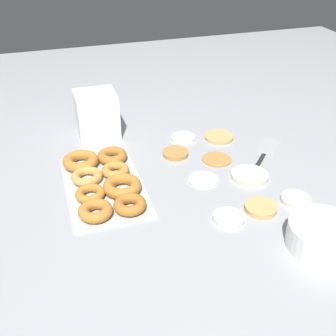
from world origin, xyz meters
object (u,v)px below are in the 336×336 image
at_px(pancake_0, 249,175).
at_px(donut_tray, 104,181).
at_px(pancake_4, 217,159).
at_px(pancake_5, 296,199).
at_px(pancake_3, 203,179).
at_px(pancake_6, 183,138).
at_px(container_stack, 97,114).
at_px(spatula, 266,150).
at_px(pancake_7, 229,218).
at_px(pancake_8, 176,153).
at_px(pancake_1, 219,137).
at_px(batter_bowl, 323,235).
at_px(pancake_2, 261,208).

distance_m(pancake_0, donut_tray, 0.44).
distance_m(pancake_4, pancake_5, 0.30).
height_order(pancake_0, pancake_3, pancake_0).
xyz_separation_m(pancake_3, pancake_6, (-0.27, 0.03, 0.00)).
bearing_deg(container_stack, pancake_0, 42.67).
xyz_separation_m(pancake_5, spatula, (-0.28, 0.06, -0.00)).
relative_size(donut_tray, container_stack, 2.52).
xyz_separation_m(pancake_3, container_stack, (-0.40, -0.25, 0.07)).
relative_size(pancake_7, pancake_8, 0.97).
height_order(pancake_1, pancake_5, same).
bearing_deg(pancake_8, pancake_3, 10.37).
bearing_deg(pancake_3, pancake_4, 138.80).
bearing_deg(pancake_0, pancake_8, -138.91).
distance_m(pancake_3, batter_bowl, 0.39).
distance_m(pancake_1, pancake_8, 0.19).
xyz_separation_m(pancake_1, pancake_8, (0.06, -0.18, 0.00)).
height_order(pancake_3, donut_tray, donut_tray).
xyz_separation_m(container_stack, spatula, (0.29, 0.52, -0.08)).
bearing_deg(pancake_4, pancake_1, 153.81).
bearing_deg(batter_bowl, container_stack, -150.84).
relative_size(pancake_0, spatula, 0.53).
xyz_separation_m(pancake_0, container_stack, (-0.43, -0.39, 0.07)).
relative_size(pancake_0, pancake_8, 1.30).
distance_m(pancake_4, container_stack, 0.46).
bearing_deg(pancake_2, pancake_1, 172.17).
bearing_deg(pancake_7, container_stack, -157.39).
relative_size(pancake_1, batter_bowl, 0.60).
relative_size(pancake_3, spatula, 0.43).
bearing_deg(spatula, pancake_2, -168.10).
bearing_deg(pancake_5, pancake_0, -155.53).
bearing_deg(pancake_4, pancake_0, 23.56).
height_order(pancake_0, pancake_5, same).
xyz_separation_m(pancake_5, pancake_8, (-0.35, -0.24, 0.00)).
xyz_separation_m(pancake_1, pancake_7, (0.43, -0.16, -0.00)).
relative_size(pancake_8, container_stack, 0.56).
bearing_deg(pancake_8, batter_bowl, 20.82).
bearing_deg(batter_bowl, pancake_5, 167.12).
xyz_separation_m(pancake_2, spatula, (-0.29, 0.18, -0.00)).
bearing_deg(pancake_7, pancake_4, 162.65).
bearing_deg(pancake_1, pancake_4, -26.19).
height_order(pancake_3, pancake_7, same).
bearing_deg(pancake_1, pancake_2, -7.83).
relative_size(pancake_2, container_stack, 0.57).
bearing_deg(pancake_7, donut_tray, -131.88).
xyz_separation_m(pancake_2, donut_tray, (-0.25, -0.39, 0.01)).
height_order(pancake_8, spatula, pancake_8).
distance_m(pancake_0, pancake_3, 0.14).
relative_size(pancake_1, pancake_8, 1.18).
xyz_separation_m(pancake_0, pancake_6, (-0.30, -0.11, -0.00)).
height_order(batter_bowl, spatula, batter_bowl).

